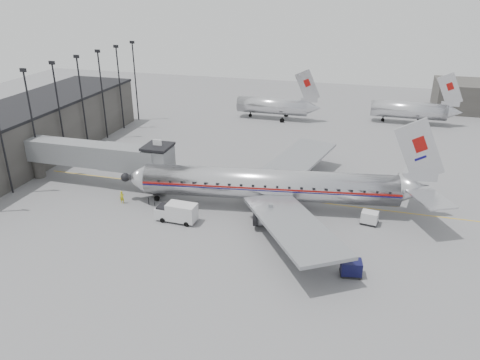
# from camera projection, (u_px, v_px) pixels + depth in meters

# --- Properties ---
(ground) EXTENTS (160.00, 160.00, 0.00)m
(ground) POSITION_uv_depth(u_px,v_px,m) (215.00, 212.00, 56.66)
(ground) COLOR slate
(ground) RESTS_ON ground
(terminal) EXTENTS (12.00, 46.00, 8.00)m
(terminal) POSITION_uv_depth(u_px,v_px,m) (27.00, 133.00, 72.37)
(terminal) COLOR #3C3A37
(terminal) RESTS_ON ground
(apron_line) EXTENTS (60.00, 0.15, 0.01)m
(apron_line) POSITION_uv_depth(u_px,v_px,m) (251.00, 194.00, 61.21)
(apron_line) COLOR gold
(apron_line) RESTS_ON ground
(jet_bridge) EXTENTS (21.00, 6.20, 7.10)m
(jet_bridge) POSITION_uv_depth(u_px,v_px,m) (105.00, 156.00, 62.39)
(jet_bridge) COLOR slate
(jet_bridge) RESTS_ON ground
(floodlight_masts) EXTENTS (0.90, 42.25, 15.25)m
(floodlight_masts) POSITION_uv_depth(u_px,v_px,m) (71.00, 104.00, 71.66)
(floodlight_masts) COLOR black
(floodlight_masts) RESTS_ON ground
(distant_aircraft_near) EXTENTS (16.39, 3.20, 10.26)m
(distant_aircraft_near) POSITION_uv_depth(u_px,v_px,m) (273.00, 105.00, 93.12)
(distant_aircraft_near) COLOR silver
(distant_aircraft_near) RESTS_ON ground
(distant_aircraft_mid) EXTENTS (16.39, 3.20, 10.26)m
(distant_aircraft_mid) POSITION_uv_depth(u_px,v_px,m) (409.00, 110.00, 90.18)
(distant_aircraft_mid) COLOR silver
(distant_aircraft_mid) RESTS_ON ground
(airliner) EXTENTS (38.16, 35.12, 12.12)m
(airliner) POSITION_uv_depth(u_px,v_px,m) (276.00, 185.00, 56.52)
(airliner) COLOR silver
(airliner) RESTS_ON ground
(service_van) EXTENTS (4.89, 2.10, 2.26)m
(service_van) POSITION_uv_depth(u_px,v_px,m) (177.00, 212.00, 54.06)
(service_van) COLOR silver
(service_van) RESTS_ON ground
(baggage_cart_navy) EXTENTS (2.24, 1.85, 1.59)m
(baggage_cart_navy) POSITION_uv_depth(u_px,v_px,m) (351.00, 268.00, 44.27)
(baggage_cart_navy) COLOR #0D0D35
(baggage_cart_navy) RESTS_ON ground
(baggage_cart_white) EXTENTS (2.12, 1.74, 1.51)m
(baggage_cart_white) POSITION_uv_depth(u_px,v_px,m) (370.00, 218.00, 53.62)
(baggage_cart_white) COLOR silver
(baggage_cart_white) RESTS_ON ground
(ramp_worker) EXTENTS (0.63, 0.44, 1.63)m
(ramp_worker) POSITION_uv_depth(u_px,v_px,m) (122.00, 197.00, 58.55)
(ramp_worker) COLOR gold
(ramp_worker) RESTS_ON ground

